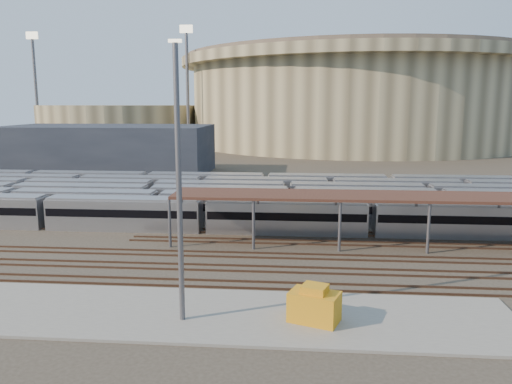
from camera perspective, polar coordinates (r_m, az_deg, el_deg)
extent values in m
plane|color=#383026|center=(49.58, -1.09, -6.95)|extent=(420.00, 420.00, 0.00)
cube|color=gray|center=(36.61, -11.64, -13.31)|extent=(50.00, 9.00, 0.20)
cube|color=#A8A8AC|center=(57.59, -5.93, -2.74)|extent=(112.00, 2.90, 3.60)
cube|color=#A8A8AC|center=(60.72, 6.25, -2.08)|extent=(112.00, 2.90, 3.60)
cube|color=#A8A8AC|center=(64.82, 4.02, -1.27)|extent=(112.00, 2.90, 3.60)
cube|color=#A8A8AC|center=(68.95, 3.57, -0.58)|extent=(112.00, 2.90, 3.60)
cube|color=#A8A8AC|center=(73.22, 8.47, -0.05)|extent=(112.00, 2.90, 3.60)
cube|color=#A8A8AC|center=(77.37, 1.10, 0.60)|extent=(112.00, 2.90, 3.60)
cylinder|color=#57575C|center=(51.57, -9.84, -3.55)|extent=(0.30, 0.30, 5.00)
cylinder|color=#57575C|center=(56.68, -8.46, -2.28)|extent=(0.30, 0.30, 5.00)
cylinder|color=#57575C|center=(50.11, -0.29, -3.80)|extent=(0.30, 0.30, 5.00)
cylinder|color=#57575C|center=(55.35, 0.21, -2.47)|extent=(0.30, 0.30, 5.00)
cylinder|color=#57575C|center=(50.09, 9.54, -3.94)|extent=(0.30, 0.30, 5.00)
cylinder|color=#57575C|center=(55.33, 9.10, -2.60)|extent=(0.30, 0.30, 5.00)
cylinder|color=#57575C|center=(51.52, 19.11, -3.98)|extent=(0.30, 0.30, 5.00)
cylinder|color=#57575C|center=(56.63, 17.79, -2.67)|extent=(0.30, 0.30, 5.00)
cylinder|color=#57575C|center=(59.15, 25.92, -2.68)|extent=(0.30, 0.30, 5.00)
cube|color=#3C1F18|center=(54.72, 22.94, -0.58)|extent=(60.00, 6.00, 0.30)
cube|color=#4C3323|center=(47.89, -1.31, -7.45)|extent=(170.00, 0.12, 0.18)
cube|color=#4C3323|center=(49.32, -1.12, -6.93)|extent=(170.00, 0.12, 0.18)
cube|color=#4C3323|center=(44.12, -1.87, -9.01)|extent=(170.00, 0.12, 0.18)
cube|color=#4C3323|center=(45.53, -1.65, -8.40)|extent=(170.00, 0.12, 0.18)
cube|color=#4C3323|center=(40.39, -2.55, -10.85)|extent=(170.00, 0.12, 0.18)
cube|color=#4C3323|center=(41.78, -2.28, -10.12)|extent=(170.00, 0.12, 0.18)
cylinder|color=tan|center=(188.23, 11.15, 9.70)|extent=(116.00, 116.00, 28.00)
cylinder|color=tan|center=(188.83, 11.31, 14.41)|extent=(124.00, 124.00, 3.00)
cylinder|color=brown|center=(189.02, 11.33, 15.09)|extent=(120.00, 120.00, 1.50)
cylinder|color=tan|center=(188.84, -15.38, 7.41)|extent=(56.00, 56.00, 14.00)
cube|color=#1E232D|center=(110.10, -16.48, 4.68)|extent=(42.00, 20.00, 10.00)
cylinder|color=#57575C|center=(161.04, -7.82, 11.20)|extent=(1.00, 1.00, 36.00)
cube|color=#FFF2CC|center=(162.59, -7.99, 17.97)|extent=(4.00, 0.60, 2.40)
cylinder|color=#57575C|center=(189.86, -23.82, 10.26)|extent=(1.00, 1.00, 36.00)
cube|color=#FFF2CC|center=(191.18, -24.24, 16.01)|extent=(4.00, 0.60, 2.40)
cylinder|color=#57575C|center=(207.73, 0.76, 11.01)|extent=(1.00, 1.00, 36.00)
cube|color=#FFF2CC|center=(208.94, 0.77, 16.28)|extent=(4.00, 0.60, 2.40)
cylinder|color=#57575C|center=(32.37, -8.79, 0.50)|extent=(0.36, 0.36, 17.97)
cube|color=#FFF2CC|center=(32.16, -9.24, 16.68)|extent=(0.81, 0.32, 0.20)
cube|color=orange|center=(34.17, 6.68, -12.90)|extent=(3.71, 3.00, 2.01)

